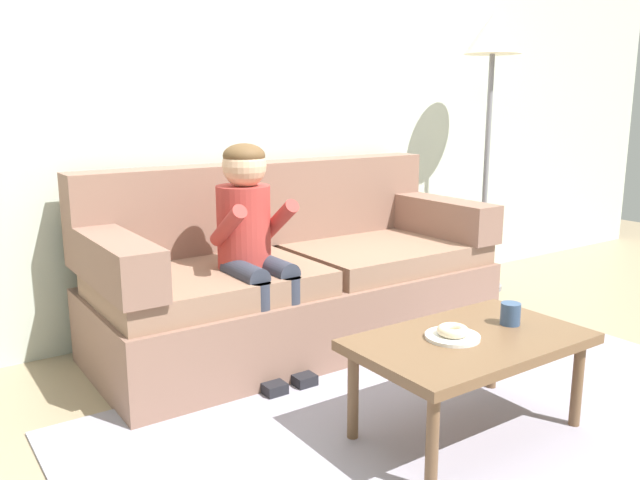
{
  "coord_description": "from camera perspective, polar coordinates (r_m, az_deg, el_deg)",
  "views": [
    {
      "loc": [
        -1.81,
        -2.0,
        1.29
      ],
      "look_at": [
        -0.12,
        0.45,
        0.65
      ],
      "focal_mm": 36.12,
      "sensor_mm": 36.0,
      "label": 1
    }
  ],
  "objects": [
    {
      "name": "person_child",
      "position": [
        3.07,
        -6.06,
        0.41
      ],
      "size": [
        0.34,
        0.58,
        1.1
      ],
      "color": "#AD3833",
      "rests_on": "ground"
    },
    {
      "name": "wall_back",
      "position": [
        3.86,
        -6.7,
        13.68
      ],
      "size": [
        8.0,
        0.1,
        2.8
      ],
      "primitive_type": "cube",
      "color": "beige",
      "rests_on": "ground"
    },
    {
      "name": "mug",
      "position": [
        2.73,
        16.52,
        -6.28
      ],
      "size": [
        0.08,
        0.08,
        0.09
      ],
      "primitive_type": "cylinder",
      "color": "#334C72",
      "rests_on": "coffee_table"
    },
    {
      "name": "toy_controller",
      "position": [
        3.22,
        11.14,
        -11.23
      ],
      "size": [
        0.23,
        0.09,
        0.05
      ],
      "rotation": [
        0.0,
        0.0,
        0.18
      ],
      "color": "blue",
      "rests_on": "ground"
    },
    {
      "name": "couch",
      "position": [
        3.5,
        -2.32,
        -3.54
      ],
      "size": [
        2.17,
        0.9,
        0.96
      ],
      "color": "#846051",
      "rests_on": "ground"
    },
    {
      "name": "coffee_table",
      "position": [
        2.58,
        13.1,
        -9.28
      ],
      "size": [
        0.92,
        0.55,
        0.41
      ],
      "color": "brown",
      "rests_on": "ground"
    },
    {
      "name": "ground",
      "position": [
        3.0,
        7.03,
        -13.49
      ],
      "size": [
        10.0,
        10.0,
        0.0
      ],
      "primitive_type": "plane",
      "color": "#9E896B"
    },
    {
      "name": "area_rug",
      "position": [
        2.83,
        10.5,
        -15.07
      ],
      "size": [
        2.91,
        1.65,
        0.01
      ],
      "primitive_type": "cube",
      "color": "#9993A3",
      "rests_on": "ground"
    },
    {
      "name": "donut",
      "position": [
        2.52,
        11.68,
        -7.86
      ],
      "size": [
        0.17,
        0.17,
        0.04
      ],
      "primitive_type": "torus",
      "rotation": [
        0.0,
        0.0,
        0.92
      ],
      "color": "beige",
      "rests_on": "plate"
    },
    {
      "name": "plate",
      "position": [
        2.53,
        11.65,
        -8.39
      ],
      "size": [
        0.21,
        0.21,
        0.01
      ],
      "primitive_type": "cylinder",
      "color": "white",
      "rests_on": "coffee_table"
    },
    {
      "name": "floor_lamp",
      "position": [
        4.54,
        15.0,
        15.26
      ],
      "size": [
        0.37,
        0.37,
        1.86
      ],
      "color": "slate",
      "rests_on": "ground"
    }
  ]
}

